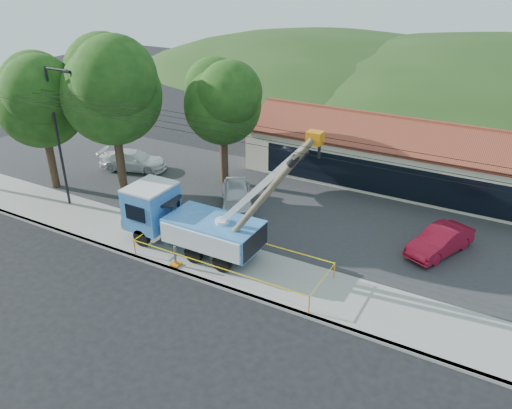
{
  "coord_description": "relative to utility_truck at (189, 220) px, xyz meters",
  "views": [
    {
      "loc": [
        11.08,
        -14.74,
        14.55
      ],
      "look_at": [
        0.05,
        5.0,
        3.42
      ],
      "focal_mm": 35.0,
      "sensor_mm": 36.0,
      "label": 1
    }
  ],
  "objects": [
    {
      "name": "caution_tape",
      "position": [
        2.96,
        -0.5,
        -0.98
      ],
      "size": [
        10.33,
        3.18,
        0.92
      ],
      "color": "orange",
      "rests_on": "ground"
    },
    {
      "name": "parking_lot",
      "position": [
        3.79,
        7.66,
        -1.77
      ],
      "size": [
        60.0,
        12.0,
        0.1
      ],
      "primitive_type": "cube",
      "color": "#28282B",
      "rests_on": "ground"
    },
    {
      "name": "tree_west_near",
      "position": [
        -8.21,
        3.66,
        5.71
      ],
      "size": [
        7.56,
        6.72,
        10.8
      ],
      "color": "#332316",
      "rests_on": "ground"
    },
    {
      "name": "leaning_pole",
      "position": [
        4.75,
        -0.41,
        2.54
      ],
      "size": [
        5.74,
        1.8,
        7.8
      ],
      "color": "brown",
      "rests_on": "ground"
    },
    {
      "name": "streetlight",
      "position": [
        -9.99,
        0.66,
        3.49
      ],
      "size": [
        2.13,
        0.22,
        9.0
      ],
      "color": "black",
      "rests_on": "ground"
    },
    {
      "name": "tree_lot",
      "position": [
        -3.21,
        8.66,
        4.39
      ],
      "size": [
        6.3,
        5.6,
        8.94
      ],
      "color": "#332316",
      "rests_on": "ground"
    },
    {
      "name": "ground",
      "position": [
        3.79,
        -4.34,
        -1.82
      ],
      "size": [
        120.0,
        120.0,
        0.0
      ],
      "primitive_type": "plane",
      "color": "black",
      "rests_on": "ground"
    },
    {
      "name": "sidewalk",
      "position": [
        3.79,
        -0.34,
        -1.74
      ],
      "size": [
        60.0,
        4.0,
        0.15
      ],
      "primitive_type": "cube",
      "color": "gray",
      "rests_on": "ground"
    },
    {
      "name": "curb",
      "position": [
        3.79,
        -2.24,
        -1.74
      ],
      "size": [
        60.0,
        0.25,
        0.15
      ],
      "primitive_type": "cube",
      "color": "gray",
      "rests_on": "ground"
    },
    {
      "name": "car_white",
      "position": [
        -10.59,
        7.34,
        -1.82
      ],
      "size": [
        5.49,
        3.56,
        1.48
      ],
      "primitive_type": "imported",
      "rotation": [
        0.0,
        0.0,
        1.89
      ],
      "color": "white",
      "rests_on": "ground"
    },
    {
      "name": "strip_mall",
      "position": [
        7.79,
        15.64,
        0.06
      ],
      "size": [
        22.5,
        8.53,
        4.67
      ],
      "color": "beige",
      "rests_on": "ground"
    },
    {
      "name": "car_red",
      "position": [
        12.19,
        6.22,
        -1.82
      ],
      "size": [
        3.15,
        4.67,
        1.46
      ],
      "primitive_type": "imported",
      "rotation": [
        0.0,
        0.0,
        -0.4
      ],
      "color": "#A9102A",
      "rests_on": "ground"
    },
    {
      "name": "car_silver",
      "position": [
        -0.27,
        5.51,
        -1.82
      ],
      "size": [
        4.3,
        5.16,
        1.66
      ],
      "primitive_type": "imported",
      "rotation": [
        0.0,
        0.0,
        0.57
      ],
      "color": "silver",
      "rests_on": "ground"
    },
    {
      "name": "bus_shelter",
      "position": [
        -2.27,
        0.18,
        0.11
      ],
      "size": [
        2.9,
        2.31,
        2.44
      ],
      "rotation": [
        0.0,
        0.0,
        0.34
      ],
      "color": "black",
      "rests_on": "ground"
    },
    {
      "name": "hill_west",
      "position": [
        -11.21,
        50.66,
        -1.82
      ],
      "size": [
        78.4,
        56.0,
        28.0
      ],
      "primitive_type": "ellipsoid",
      "color": "#1C3613",
      "rests_on": "ground"
    },
    {
      "name": "utility_truck",
      "position": [
        0.0,
        0.0,
        0.0
      ],
      "size": [
        11.31,
        4.25,
        7.87
      ],
      "color": "black",
      "rests_on": "ground"
    },
    {
      "name": "tree_west_far",
      "position": [
        -13.21,
        2.16,
        4.72
      ],
      "size": [
        6.84,
        6.08,
        9.48
      ],
      "color": "#332316",
      "rests_on": "ground"
    }
  ]
}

